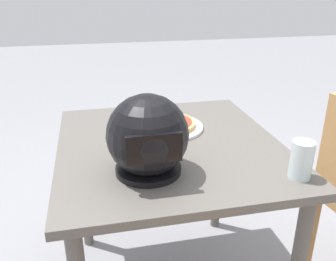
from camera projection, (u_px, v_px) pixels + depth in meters
dining_table at (169, 166)px, 1.42m from camera, size 0.84×0.91×0.74m
pizza_plate at (167, 127)px, 1.50m from camera, size 0.30×0.30×0.01m
pizza at (166, 123)px, 1.50m from camera, size 0.24×0.24×0.05m
motorcycle_helmet at (148, 137)px, 1.12m from camera, size 0.26×0.26×0.26m
drinking_glass at (301, 160)px, 1.11m from camera, size 0.07×0.07×0.12m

